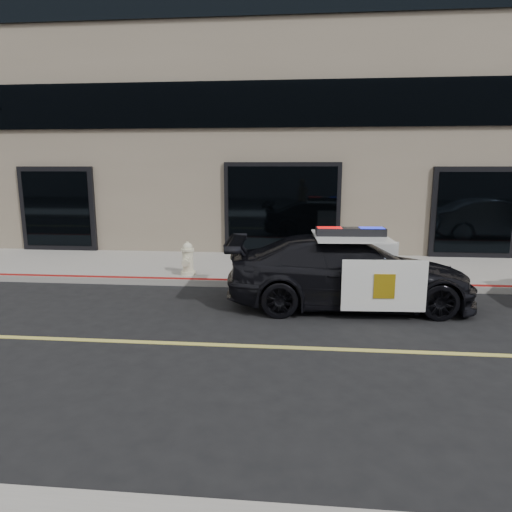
{
  "coord_description": "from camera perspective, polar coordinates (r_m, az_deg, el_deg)",
  "views": [
    {
      "loc": [
        -0.47,
        -6.64,
        2.74
      ],
      "look_at": [
        -1.32,
        2.2,
        1.0
      ],
      "focal_mm": 32.0,
      "sensor_mm": 36.0,
      "label": 1
    }
  ],
  "objects": [
    {
      "name": "sidewalk_n",
      "position": [
        12.19,
        7.57,
        -1.63
      ],
      "size": [
        60.0,
        3.5,
        0.15
      ],
      "primitive_type": "cube",
      "color": "gray",
      "rests_on": "ground"
    },
    {
      "name": "fire_hydrant",
      "position": [
        11.2,
        -8.53,
        -0.42
      ],
      "size": [
        0.37,
        0.51,
        0.81
      ],
      "color": "beige",
      "rests_on": "sidewalk_n"
    },
    {
      "name": "police_car",
      "position": [
        9.23,
        11.55,
        -1.86
      ],
      "size": [
        2.47,
        5.01,
        1.58
      ],
      "color": "black",
      "rests_on": "ground"
    },
    {
      "name": "ground",
      "position": [
        7.2,
        9.01,
        -11.44
      ],
      "size": [
        120.0,
        120.0,
        0.0
      ],
      "primitive_type": "plane",
      "color": "black",
      "rests_on": "ground"
    },
    {
      "name": "building_n",
      "position": [
        17.45,
        7.47,
        21.77
      ],
      "size": [
        60.0,
        7.0,
        12.0
      ],
      "primitive_type": "cube",
      "color": "#756856",
      "rests_on": "ground"
    }
  ]
}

